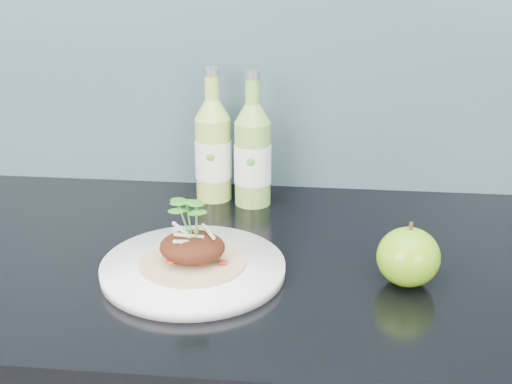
% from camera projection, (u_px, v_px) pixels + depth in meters
% --- Properties ---
extents(dinner_plate, '(0.28, 0.28, 0.02)m').
position_uv_depth(dinner_plate, '(193.00, 268.00, 0.97)').
color(dinner_plate, white).
rests_on(dinner_plate, kitchen_counter).
extents(pork_taco, '(0.15, 0.15, 0.10)m').
position_uv_depth(pork_taco, '(192.00, 245.00, 0.96)').
color(pork_taco, tan).
rests_on(pork_taco, dinner_plate).
extents(green_apple, '(0.10, 0.10, 0.09)m').
position_uv_depth(green_apple, '(408.00, 257.00, 0.93)').
color(green_apple, '#599310').
rests_on(green_apple, kitchen_counter).
extents(cider_bottle_left, '(0.07, 0.07, 0.23)m').
position_uv_depth(cider_bottle_left, '(213.00, 150.00, 1.20)').
color(cider_bottle_left, '#ABC853').
rests_on(cider_bottle_left, kitchen_counter).
extents(cider_bottle_right, '(0.08, 0.08, 0.23)m').
position_uv_depth(cider_bottle_right, '(253.00, 155.00, 1.18)').
color(cider_bottle_right, '#83B24A').
rests_on(cider_bottle_right, kitchen_counter).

